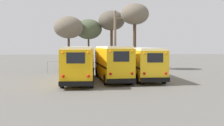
{
  "coord_description": "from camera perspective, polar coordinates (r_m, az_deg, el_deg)",
  "views": [
    {
      "loc": [
        -2.81,
        -26.93,
        3.3
      ],
      "look_at": [
        0.0,
        -0.19,
        1.65
      ],
      "focal_mm": 45.0,
      "sensor_mm": 36.0,
      "label": 1
    }
  ],
  "objects": [
    {
      "name": "school_bus_2",
      "position": [
        28.21,
        6.05,
        0.21
      ],
      "size": [
        2.56,
        10.57,
        3.1
      ],
      "color": "yellow",
      "rests_on": "ground"
    },
    {
      "name": "ground_plane",
      "position": [
        27.28,
        -0.04,
        -3.43
      ],
      "size": [
        160.0,
        160.0,
        0.0
      ],
      "primitive_type": "plane",
      "color": "#66635E"
    },
    {
      "name": "school_bus_1",
      "position": [
        26.86,
        0.02,
        0.23
      ],
      "size": [
        2.9,
        9.58,
        3.27
      ],
      "color": "yellow",
      "rests_on": "ground"
    },
    {
      "name": "bare_tree_1",
      "position": [
        40.32,
        -8.82,
        7.12
      ],
      "size": [
        4.16,
        4.16,
        7.45
      ],
      "color": "#473323",
      "rests_on": "ground"
    },
    {
      "name": "fence_line",
      "position": [
        34.71,
        -1.34,
        -0.33
      ],
      "size": [
        14.21,
        0.06,
        1.42
      ],
      "color": "#939399",
      "rests_on": "ground"
    },
    {
      "name": "bare_tree_0",
      "position": [
        39.15,
        4.64,
        9.72
      ],
      "size": [
        3.89,
        3.89,
        9.12
      ],
      "color": "#473323",
      "rests_on": "ground"
    },
    {
      "name": "school_bus_0",
      "position": [
        26.02,
        -6.57,
        0.07
      ],
      "size": [
        2.99,
        10.95,
        3.21
      ],
      "color": "#EAAA0F",
      "rests_on": "ground"
    },
    {
      "name": "utility_pole",
      "position": [
        36.91,
        0.61,
        4.66
      ],
      "size": [
        1.8,
        0.36,
        7.87
      ],
      "color": "#75604C",
      "rests_on": "ground"
    },
    {
      "name": "bare_tree_3",
      "position": [
        42.38,
        -4.79,
        6.82
      ],
      "size": [
        3.99,
        3.99,
        7.27
      ],
      "color": "brown",
      "rests_on": "ground"
    },
    {
      "name": "bare_tree_2",
      "position": [
        42.21,
        -0.09,
        8.51
      ],
      "size": [
        3.93,
        3.93,
        8.54
      ],
      "color": "brown",
      "rests_on": "ground"
    }
  ]
}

